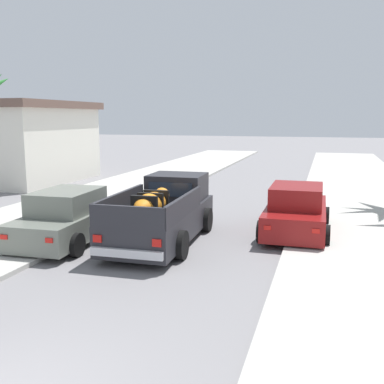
# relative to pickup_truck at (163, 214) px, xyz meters

# --- Properties ---
(sidewalk_left) EXTENTS (5.28, 60.00, 0.12)m
(sidewalk_left) POSITION_rel_pickup_truck_xyz_m (-4.92, 3.86, -0.75)
(sidewalk_left) COLOR #B2AFA8
(sidewalk_left) RESTS_ON ground
(sidewalk_right) EXTENTS (5.28, 60.00, 0.12)m
(sidewalk_right) POSITION_rel_pickup_truck_xyz_m (6.14, 3.86, -0.75)
(sidewalk_right) COLOR #B2AFA8
(sidewalk_right) RESTS_ON ground
(curb_left) EXTENTS (0.16, 60.00, 0.10)m
(curb_left) POSITION_rel_pickup_truck_xyz_m (-3.68, 3.86, -0.76)
(curb_left) COLOR silver
(curb_left) RESTS_ON ground
(curb_right) EXTENTS (0.16, 60.00, 0.10)m
(curb_right) POSITION_rel_pickup_truck_xyz_m (4.90, 3.86, -0.76)
(curb_right) COLOR silver
(curb_right) RESTS_ON ground
(pickup_truck) EXTENTS (2.35, 5.27, 1.80)m
(pickup_truck) POSITION_rel_pickup_truck_xyz_m (0.00, 0.00, 0.00)
(pickup_truck) COLOR #28282D
(pickup_truck) RESTS_ON ground
(car_left_near) EXTENTS (2.05, 4.27, 1.54)m
(car_left_near) POSITION_rel_pickup_truck_xyz_m (3.67, 1.94, -0.10)
(car_left_near) COLOR maroon
(car_left_near) RESTS_ON ground
(car_left_mid) EXTENTS (2.17, 4.32, 1.54)m
(car_left_mid) POSITION_rel_pickup_truck_xyz_m (-2.59, -0.88, -0.10)
(car_left_mid) COLOR slate
(car_left_mid) RESTS_ON ground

